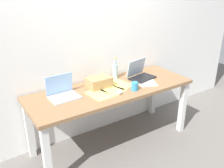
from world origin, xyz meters
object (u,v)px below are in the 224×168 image
Objects in this scene: desk at (112,95)px; coffee_mug at (135,86)px; cardboard_box at (99,82)px; laptop_left at (63,93)px; beer_bottle at (115,71)px; laptop_right at (140,74)px; computer_mouse at (120,92)px.

coffee_mug is (0.19, -0.19, 0.14)m from desk.
cardboard_box is 0.42m from coffee_mug.
laptop_left is 0.47m from cardboard_box.
coffee_mug is (0.29, -0.30, -0.01)m from cardboard_box.
laptop_left is 3.29× the size of coffee_mug.
laptop_left reaches higher than desk.
beer_bottle is at bearing 87.95° from coffee_mug.
laptop_right is 0.59m from cardboard_box.
beer_bottle reaches higher than cardboard_box.
computer_mouse is (0.57, -0.25, -0.03)m from laptop_left.
computer_mouse is (-0.01, -0.16, 0.11)m from desk.
beer_bottle is at bearing 21.32° from cardboard_box.
laptop_right is at bearing -30.47° from beer_bottle.
laptop_right reaches higher than desk.
laptop_left is (-0.57, 0.09, 0.15)m from desk.
coffee_mug is (0.76, -0.28, -0.00)m from laptop_left.
cardboard_box is at bearing 134.22° from coffee_mug.
laptop_right is 3.60× the size of computer_mouse.
coffee_mug is at bearing -45.58° from desk.
beer_bottle is at bearing 49.36° from desk.
laptop_right is 3.79× the size of coffee_mug.
beer_bottle is 0.34m from cardboard_box.
beer_bottle is at bearing 10.56° from laptop_left.
laptop_left is 1.05m from laptop_right.
computer_mouse is at bearing -117.49° from beer_bottle.
laptop_left is at bearing -169.44° from beer_bottle.
desk is 7.08× the size of cardboard_box.
beer_bottle reaches higher than laptop_right.
laptop_left is at bearing 159.86° from coffee_mug.
beer_bottle is 0.43m from coffee_mug.
laptop_left is at bearing 178.97° from laptop_right.
desk is 20.87× the size of coffee_mug.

